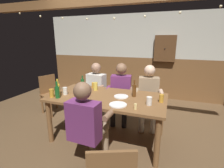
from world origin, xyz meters
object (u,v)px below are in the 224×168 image
object	(u,v)px
person_1	(121,90)
wall_dart_cabinet	(165,48)
pint_glass_0	(95,86)
pint_glass_1	(161,98)
pint_glass_2	(52,93)
pint_glass_4	(149,101)
bottle_2	(83,83)
person_0	(95,88)
pint_glass_3	(93,85)
dining_table	(107,102)
plate_0	(121,97)
bottle_3	(57,92)
person_3	(87,122)
plate_1	(118,105)
person_2	(148,94)
chair_empty_near_right	(51,93)
bottle_0	(134,90)
table_candle	(135,107)
bottle_1	(58,89)
pint_glass_5	(65,91)

from	to	relation	value
person_1	wall_dart_cabinet	xyz separation A→B (m)	(0.74, 1.68, 0.77)
pint_glass_0	pint_glass_1	world-z (taller)	pint_glass_0
pint_glass_2	pint_glass_4	size ratio (longest dim) A/B	1.14
pint_glass_2	wall_dart_cabinet	size ratio (longest dim) A/B	0.20
pint_glass_0	wall_dart_cabinet	xyz separation A→B (m)	(1.08, 2.16, 0.60)
bottle_2	pint_glass_1	distance (m)	1.51
person_0	pint_glass_3	world-z (taller)	person_0
dining_table	person_1	xyz separation A→B (m)	(0.01, 0.73, -0.00)
plate_0	bottle_3	bearing A→B (deg)	-157.65
person_3	plate_1	world-z (taller)	person_3
person_2	plate_0	size ratio (longest dim) A/B	5.15
chair_empty_near_right	wall_dart_cabinet	xyz separation A→B (m)	(2.40, 1.82, 0.97)
bottle_3	pint_glass_3	bearing A→B (deg)	67.82
pint_glass_3	pint_glass_0	bearing A→B (deg)	-51.11
plate_0	person_2	bearing A→B (deg)	61.87
pint_glass_1	wall_dart_cabinet	bearing A→B (deg)	92.55
person_0	bottle_3	size ratio (longest dim) A/B	4.42
chair_empty_near_right	pint_glass_0	distance (m)	1.41
bottle_0	plate_0	bearing A→B (deg)	-154.94
table_candle	bottle_0	size ratio (longest dim) A/B	0.28
person_2	bottle_2	world-z (taller)	person_2
plate_0	bottle_0	distance (m)	0.24
dining_table	bottle_0	world-z (taller)	bottle_0
person_0	plate_1	size ratio (longest dim) A/B	4.70
table_candle	bottle_1	xyz separation A→B (m)	(-1.36, 0.16, 0.07)
person_0	pint_glass_4	world-z (taller)	person_0
pint_glass_0	dining_table	bearing A→B (deg)	-36.96
person_0	bottle_0	size ratio (longest dim) A/B	4.23
bottle_1	chair_empty_near_right	bearing A→B (deg)	136.39
dining_table	wall_dart_cabinet	world-z (taller)	wall_dart_cabinet
pint_glass_0	person_3	bearing A→B (deg)	-70.99
person_0	pint_glass_5	bearing A→B (deg)	89.39
plate_0	bottle_2	distance (m)	0.89
pint_glass_1	person_2	bearing A→B (deg)	111.71
person_0	person_3	size ratio (longest dim) A/B	0.99
pint_glass_1	bottle_2	bearing A→B (deg)	169.41
person_3	bottle_1	bearing A→B (deg)	150.58
person_0	person_2	world-z (taller)	person_2
bottle_3	pint_glass_4	distance (m)	1.44
person_1	bottle_1	size ratio (longest dim) A/B	4.46
bottle_3	pint_glass_4	bearing A→B (deg)	7.86
chair_empty_near_right	pint_glass_5	xyz separation A→B (m)	(0.94, -0.74, 0.37)
plate_0	person_3	bearing A→B (deg)	-106.08
person_1	person_2	distance (m)	0.57
bottle_3	pint_glass_5	distance (m)	0.19
plate_1	bottle_3	size ratio (longest dim) A/B	0.94
plate_0	pint_glass_1	size ratio (longest dim) A/B	1.94
person_0	pint_glass_2	distance (m)	1.11
bottle_3	pint_glass_5	world-z (taller)	bottle_3
bottle_1	wall_dart_cabinet	size ratio (longest dim) A/B	0.39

